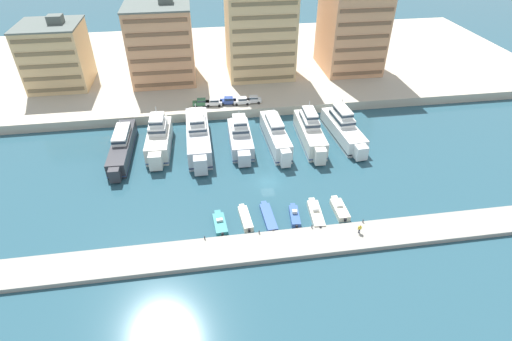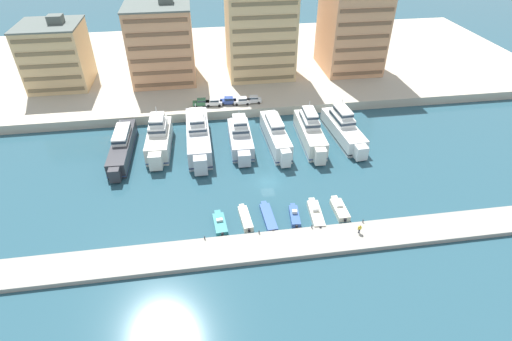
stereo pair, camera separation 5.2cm
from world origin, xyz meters
The scene contains 30 objects.
ground_plane centered at (0.00, 0.00, 0.00)m, with size 400.00×400.00×0.00m, color #285160.
quay_promenade centered at (0.00, 61.61, 1.13)m, with size 180.00×70.00×2.27m, color #BCB29E.
pier_dock centered at (0.00, -17.06, 0.41)m, with size 120.00×5.99×0.83m, color #9E998E.
yacht_charcoal_far_left centered at (-28.93, 14.58, 1.90)m, with size 4.15×21.42×6.47m.
yacht_ivory_left centered at (-21.24, 15.54, 2.62)m, with size 5.30×17.49×8.95m.
yacht_silver_mid_left centered at (-12.83, 15.46, 2.61)m, with size 5.06×23.11×8.70m.
yacht_silver_center_left centered at (-3.77, 13.90, 2.28)m, with size 4.85×16.56×8.11m.
yacht_white_center centered at (3.90, 13.34, 2.41)m, with size 4.38×19.06×7.53m.
yacht_ivory_center_right centered at (11.64, 13.30, 2.64)m, with size 4.40×19.06×8.91m.
yacht_white_mid_right centered at (19.63, 14.20, 2.38)m, with size 5.77×19.91×8.34m.
motorboat_teal_far_left centered at (-10.12, -10.48, 0.38)m, with size 2.34×6.12×1.13m.
motorboat_cream_left centered at (-5.73, -10.11, 0.54)m, with size 2.06×6.68×1.07m.
motorboat_blue_mid_left centered at (-1.75, -10.27, 0.43)m, with size 2.14×7.84×0.88m.
motorboat_blue_center_left centered at (2.74, -10.80, 0.56)m, with size 1.98×5.86×1.65m.
motorboat_cream_center centered at (6.50, -10.81, 0.55)m, with size 2.34×7.77×1.62m.
motorboat_cream_center_right centered at (11.00, -10.16, 0.53)m, with size 2.16×6.39×1.44m.
car_green_far_left centered at (-11.59, 30.30, 3.24)m, with size 4.14×1.99×1.80m.
car_white_left centered at (-8.45, 29.97, 3.24)m, with size 4.22×2.17×1.80m.
car_blue_mid_left centered at (-4.88, 30.27, 3.24)m, with size 4.25×2.24×1.80m.
car_white_center_left centered at (-1.50, 29.76, 3.24)m, with size 4.19×2.10×1.80m.
car_white_center centered at (1.39, 30.10, 3.24)m, with size 4.22×2.16×1.80m.
apartment_block_far_left centered at (-48.31, 49.12, 10.43)m, with size 15.38×15.12×18.19m.
apartment_block_left centered at (-20.82, 49.05, 12.34)m, with size 16.94×16.47×22.04m.
apartment_block_mid_left centered at (5.94, 49.17, 15.37)m, with size 18.28×16.10×28.10m.
apartment_block_center_left centered at (32.40, 49.60, 15.97)m, with size 15.96×18.07×29.30m.
pedestrian_near_edge centered at (12.16, -16.57, 1.81)m, with size 0.64×0.23×1.66m.
bollard_west centered at (-12.81, -14.31, 1.15)m, with size 0.20×0.20×0.61m.
bollard_west_mid centered at (-3.98, -14.31, 1.15)m, with size 0.20×0.20×0.61m.
bollard_east_mid centered at (4.85, -14.31, 1.15)m, with size 0.20×0.20×0.61m.
bollard_east centered at (13.69, -14.31, 1.15)m, with size 0.20×0.20×0.61m.
Camera 1 is at (-11.33, -60.42, 47.13)m, focal length 28.00 mm.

